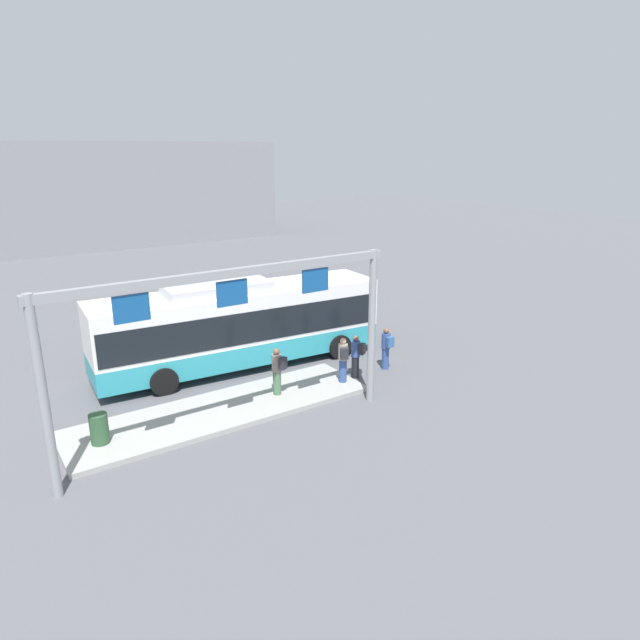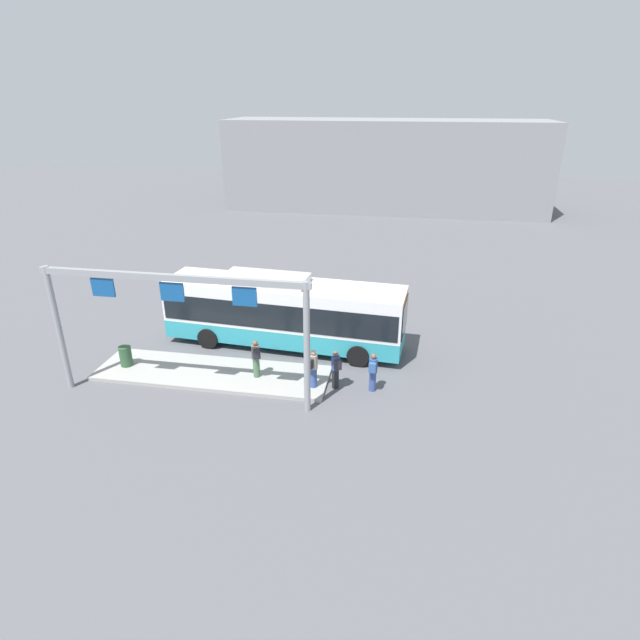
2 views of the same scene
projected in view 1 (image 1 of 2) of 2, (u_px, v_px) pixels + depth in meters
The scene contains 10 objects.
ground_plane at pixel (242, 365), 22.44m from camera, with size 120.00×120.00×0.00m, color #56565B.
platform_curb at pixel (223, 410), 18.46m from camera, with size 10.00×2.80×0.16m, color #9E9E99.
bus_main at pixel (240, 322), 21.90m from camera, with size 11.38×3.37×3.46m.
person_boarding at pixel (386, 347), 21.84m from camera, with size 0.36×0.54×1.67m.
person_waiting_near at pixel (356, 355), 21.01m from camera, with size 0.52×0.61×1.67m.
person_waiting_mid at pixel (343, 359), 20.21m from camera, with size 0.51×0.60×1.67m.
person_waiting_far at pixel (278, 370), 19.19m from camera, with size 0.51×0.60×1.67m.
platform_sign_gantry at pixel (233, 317), 15.60m from camera, with size 10.34×0.24×5.20m.
station_building at pixel (91, 195), 48.89m from camera, with size 31.95×8.00×8.78m, color gray.
trash_bin at pixel (99, 429), 16.12m from camera, with size 0.52×0.52×0.90m, color #2D5133.
Camera 1 is at (-9.22, -19.04, 8.30)m, focal length 31.70 mm.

